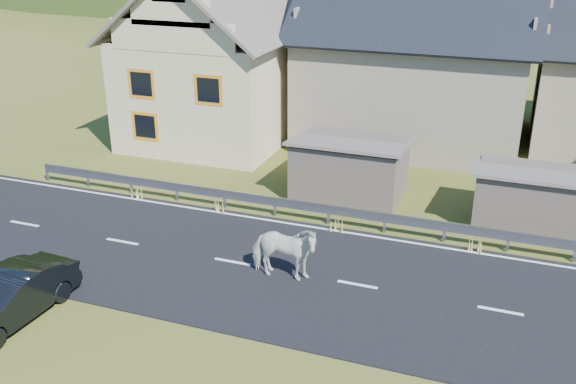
% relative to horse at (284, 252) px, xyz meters
% --- Properties ---
extents(ground, '(160.00, 160.00, 0.00)m').
position_rel_horse_xyz_m(ground, '(2.15, 0.40, -0.93)').
color(ground, '#344014').
rests_on(ground, ground).
extents(road, '(60.00, 7.00, 0.04)m').
position_rel_horse_xyz_m(road, '(2.15, 0.40, -0.91)').
color(road, black).
rests_on(road, ground).
extents(lane_markings, '(60.00, 6.60, 0.01)m').
position_rel_horse_xyz_m(lane_markings, '(2.15, 0.40, -0.88)').
color(lane_markings, silver).
rests_on(lane_markings, road).
extents(guardrail, '(28.10, 0.09, 0.75)m').
position_rel_horse_xyz_m(guardrail, '(2.15, 4.08, -0.37)').
color(guardrail, '#93969B').
rests_on(guardrail, ground).
extents(shed_left, '(4.30, 3.30, 2.40)m').
position_rel_horse_xyz_m(shed_left, '(0.15, 6.90, 0.17)').
color(shed_left, '#6C5D53').
rests_on(shed_left, ground).
extents(shed_right, '(3.80, 2.90, 2.20)m').
position_rel_horse_xyz_m(shed_right, '(6.65, 6.40, 0.07)').
color(shed_right, '#6C5D53').
rests_on(shed_right, ground).
extents(house_cream, '(7.80, 9.80, 8.30)m').
position_rel_horse_xyz_m(house_cream, '(-7.86, 12.39, 3.43)').
color(house_cream, beige).
rests_on(house_cream, ground).
extents(house_stone_a, '(10.80, 9.80, 8.90)m').
position_rel_horse_xyz_m(house_stone_a, '(1.15, 15.40, 3.71)').
color(house_stone_a, gray).
rests_on(house_stone_a, ground).
extents(mountain, '(440.00, 280.00, 260.00)m').
position_rel_horse_xyz_m(mountain, '(7.15, 180.40, -20.93)').
color(mountain, '#2B3D14').
rests_on(mountain, ground).
extents(horse, '(1.05, 2.14, 1.78)m').
position_rel_horse_xyz_m(horse, '(0.00, 0.00, 0.00)').
color(horse, silver).
rests_on(horse, road).
extents(car, '(1.62, 4.13, 1.34)m').
position_rel_horse_xyz_m(car, '(-6.07, -4.44, -0.26)').
color(car, black).
rests_on(car, ground).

